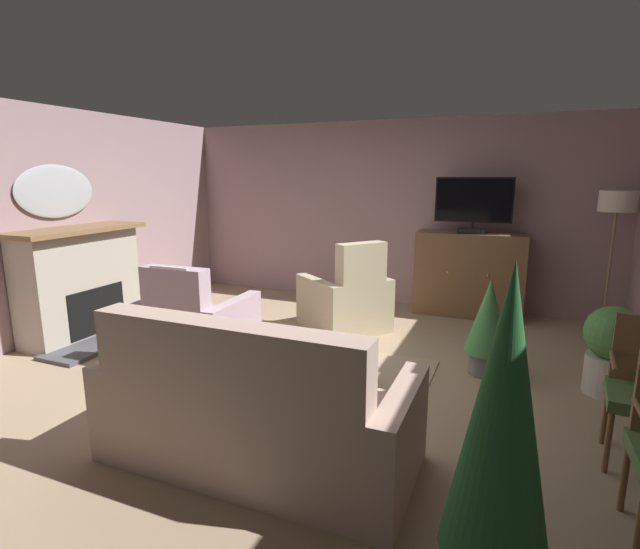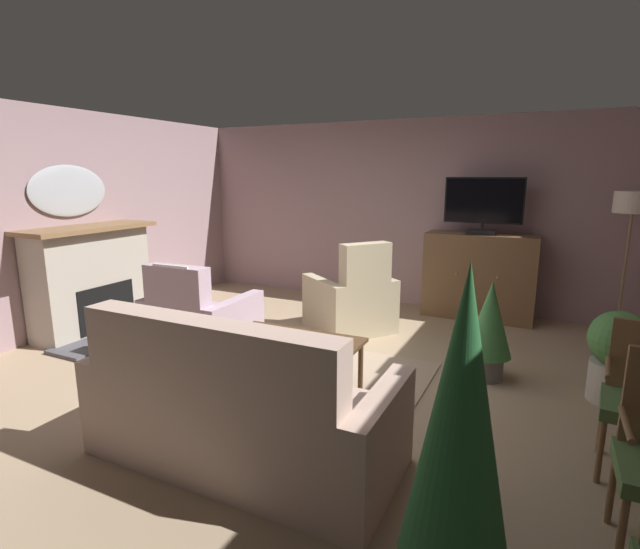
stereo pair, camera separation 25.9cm
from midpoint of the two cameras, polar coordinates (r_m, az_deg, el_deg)
name	(u,v)px [view 2 (the right image)]	position (r m, az deg, el deg)	size (l,w,h in m)	color
ground_plane	(302,374)	(4.59, -0.52, -11.88)	(6.70, 6.29, 0.04)	tan
wall_back	(397,213)	(6.93, 10.29, 7.22)	(6.70, 0.10, 2.57)	gray
wall_left	(67,222)	(6.26, -27.01, 5.63)	(0.10, 6.29, 2.57)	gray
rug_central	(285,378)	(4.45, -2.56, -12.29)	(2.44, 1.89, 0.01)	tan
fireplace	(93,282)	(6.11, -24.50, -0.80)	(0.93, 1.56, 1.25)	#4C4C51
wall_mirror_oval	(69,191)	(6.18, -26.82, 8.93)	(0.06, 0.99, 0.59)	#B2B7BF
tv_cabinet	(479,278)	(6.47, 19.60, -0.43)	(1.37, 0.46, 1.10)	#4A3523
television	(484,204)	(6.29, 20.14, 7.91)	(0.94, 0.20, 0.70)	black
coffee_table	(294,344)	(4.08, -1.31, -8.32)	(1.16, 0.57, 0.47)	#4C331E
tv_remote	(284,333)	(4.16, -2.53, -7.06)	(0.17, 0.05, 0.02)	black
folded_newspaper	(287,341)	(4.00, -2.15, -7.95)	(0.30, 0.22, 0.01)	silver
sofa_floral	(238,414)	(3.17, -7.45, -16.25)	(2.00, 0.89, 1.03)	#BC9E8E
armchair_near_window	(352,303)	(5.67, 5.11, -3.39)	(1.21, 1.20, 1.09)	tan
armchair_angled_to_table	(200,325)	(5.02, -12.77, -5.96)	(0.95, 0.91, 1.01)	#AD93A3
potted_plant_on_hearth_side	(617,354)	(4.64, 33.42, -7.95)	(0.46, 0.46, 0.77)	beige
potted_plant_small_fern_corner	(490,326)	(4.59, 21.20, -5.75)	(0.41, 0.41, 0.91)	slate
potted_plant_tall_palm_by_window	(459,446)	(1.95, 20.17, -18.81)	(0.42, 0.42, 1.55)	slate
floor_lamp	(631,219)	(6.31, 34.26, 5.54)	(0.39, 0.39, 1.65)	#4C4233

